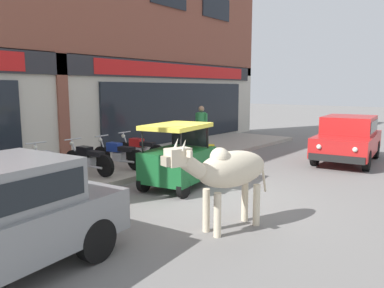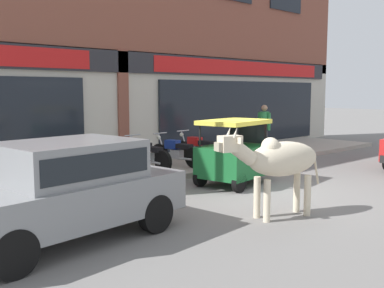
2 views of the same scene
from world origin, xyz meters
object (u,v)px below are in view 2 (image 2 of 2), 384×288
(pedestrian, at_px, (264,124))
(car_1, at_px, (66,186))
(motorcycle_0, at_px, (109,158))
(auto_rickshaw, at_px, (237,156))
(motorcycle_2, at_px, (176,152))
(motorcycle_3, at_px, (198,148))
(motorcycle_1, at_px, (147,155))
(cow, at_px, (279,160))

(pedestrian, bearing_deg, car_1, -159.99)
(motorcycle_0, height_order, pedestrian, pedestrian)
(auto_rickshaw, distance_m, motorcycle_2, 2.34)
(motorcycle_3, bearing_deg, motorcycle_2, -170.37)
(car_1, distance_m, motorcycle_2, 5.98)
(motorcycle_0, distance_m, motorcycle_2, 2.03)
(auto_rickshaw, height_order, motorcycle_3, auto_rickshaw)
(motorcycle_1, xyz_separation_m, motorcycle_2, (0.95, -0.06, 0.00))
(motorcycle_0, bearing_deg, motorcycle_3, -0.18)
(motorcycle_0, bearing_deg, motorcycle_1, -6.34)
(motorcycle_3, relative_size, pedestrian, 1.13)
(motorcycle_2, bearing_deg, pedestrian, -3.78)
(motorcycle_0, xyz_separation_m, motorcycle_2, (2.02, -0.18, 0.00))
(car_1, relative_size, pedestrian, 2.33)
(cow, bearing_deg, car_1, 157.18)
(cow, xyz_separation_m, motorcycle_1, (0.75, 4.75, -0.48))
(car_1, height_order, motorcycle_3, car_1)
(auto_rickshaw, height_order, pedestrian, pedestrian)
(car_1, relative_size, auto_rickshaw, 1.78)
(motorcycle_3, bearing_deg, pedestrian, -9.01)
(cow, distance_m, motorcycle_3, 5.58)
(motorcycle_2, relative_size, motorcycle_3, 1.00)
(motorcycle_3, height_order, pedestrian, pedestrian)
(car_1, relative_size, motorcycle_2, 2.07)
(car_1, relative_size, motorcycle_0, 2.06)
(pedestrian, bearing_deg, cow, -139.59)
(motorcycle_0, xyz_separation_m, motorcycle_3, (3.02, -0.01, 0.00))
(car_1, bearing_deg, motorcycle_3, 30.41)
(motorcycle_0, xyz_separation_m, motorcycle_1, (1.07, -0.12, 0.00))
(cow, height_order, motorcycle_3, cow)
(motorcycle_1, bearing_deg, motorcycle_3, 3.20)
(car_1, distance_m, motorcycle_3, 6.91)
(motorcycle_0, distance_m, motorcycle_3, 3.02)
(motorcycle_1, bearing_deg, cow, -99.02)
(pedestrian, bearing_deg, motorcycle_0, 175.76)
(auto_rickshaw, relative_size, motorcycle_1, 1.15)
(cow, xyz_separation_m, auto_rickshaw, (1.58, 2.36, -0.35))
(motorcycle_1, relative_size, pedestrian, 1.13)
(motorcycle_2, height_order, pedestrian, pedestrian)
(car_1, height_order, motorcycle_2, car_1)
(cow, xyz_separation_m, motorcycle_2, (1.71, 4.69, -0.48))
(cow, xyz_separation_m, car_1, (-3.25, 1.37, -0.19))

